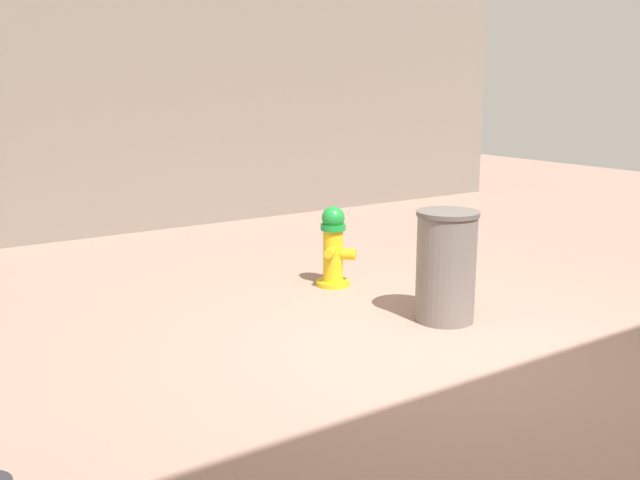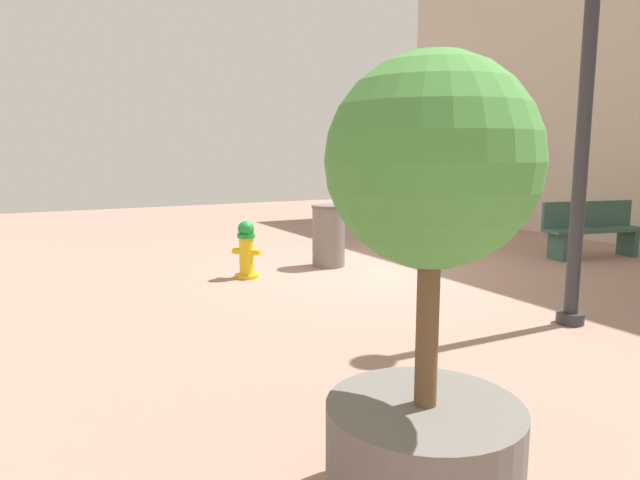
{
  "view_description": "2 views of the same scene",
  "coord_description": "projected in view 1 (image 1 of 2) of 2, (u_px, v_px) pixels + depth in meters",
  "views": [
    {
      "loc": [
        -3.81,
        3.67,
        2.03
      ],
      "look_at": [
        0.87,
        0.51,
        0.77
      ],
      "focal_mm": 39.77,
      "sensor_mm": 36.0,
      "label": 1
    },
    {
      "loc": [
        4.63,
        7.09,
        1.77
      ],
      "look_at": [
        0.99,
        0.17,
        0.55
      ],
      "focal_mm": 31.47,
      "sensor_mm": 36.0,
      "label": 2
    }
  ],
  "objects": [
    {
      "name": "ground_plane",
      "position": [
        436.0,
        348.0,
        5.53
      ],
      "size": [
        23.4,
        23.4,
        0.0
      ],
      "primitive_type": "plane",
      "color": "#9E7A6B"
    },
    {
      "name": "trash_bin",
      "position": [
        446.0,
        266.0,
        6.09
      ],
      "size": [
        0.54,
        0.54,
        0.97
      ],
      "color": "slate",
      "rests_on": "ground_plane"
    },
    {
      "name": "fire_hydrant",
      "position": [
        334.0,
        246.0,
        7.16
      ],
      "size": [
        0.39,
        0.39,
        0.82
      ],
      "color": "gold",
      "rests_on": "ground_plane"
    }
  ]
}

